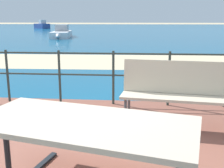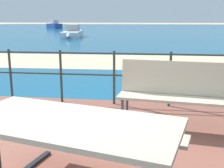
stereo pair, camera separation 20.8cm
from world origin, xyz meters
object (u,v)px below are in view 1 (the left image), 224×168
at_px(boat_near, 42,26).
at_px(boat_mid, 62,33).
at_px(picnic_table, 83,143).
at_px(park_bench, 185,89).

height_order(boat_near, boat_mid, boat_near).
height_order(picnic_table, park_bench, park_bench).
relative_size(park_bench, boat_near, 0.55).
distance_m(park_bench, boat_mid, 21.89).
xyz_separation_m(picnic_table, boat_near, (-15.64, 44.97, -0.16)).
height_order(picnic_table, boat_mid, boat_mid).
distance_m(picnic_table, park_bench, 2.13).
height_order(park_bench, boat_mid, boat_mid).
relative_size(picnic_table, park_bench, 1.13).
distance_m(picnic_table, boat_near, 47.61).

